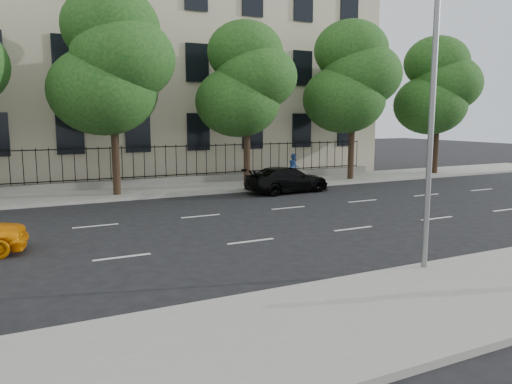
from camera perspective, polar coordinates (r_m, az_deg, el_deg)
ground at (r=13.64m, az=4.06°, el=-7.96°), size 120.00×120.00×0.00m
near_sidewalk at (r=10.56m, az=15.48°, el=-12.85°), size 60.00×4.00×0.15m
far_sidewalk at (r=26.38m, az=-11.64°, el=0.11°), size 60.00×4.00×0.15m
lane_markings at (r=17.75m, az=-3.80°, el=-4.04°), size 49.60×4.62×0.01m
masonry_building at (r=35.20m, az=-16.07°, el=16.65°), size 34.60×12.11×18.50m
iron_fence at (r=27.93m, az=-12.59°, el=1.73°), size 30.00×0.50×2.20m
street_light at (r=13.25m, az=18.01°, el=13.67°), size 0.25×3.32×8.05m
tree_c at (r=25.17m, az=-16.15°, el=14.03°), size 5.89×5.50×9.80m
tree_d at (r=27.32m, az=-1.15°, el=12.69°), size 5.34×4.94×8.84m
tree_e at (r=31.00m, az=10.91°, el=12.72°), size 5.71×5.31×9.46m
tree_f at (r=35.65m, az=20.04°, el=11.29°), size 5.52×5.12×9.01m
black_sedan at (r=25.80m, az=3.60°, el=1.41°), size 4.72×2.20×1.33m
pedestrian_far at (r=30.17m, az=4.35°, el=2.94°), size 0.84×0.93×1.55m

